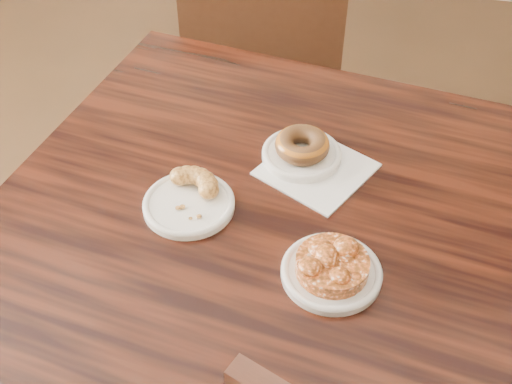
% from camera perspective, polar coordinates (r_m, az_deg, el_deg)
% --- Properties ---
extents(cafe_table, '(1.10, 1.10, 0.75)m').
position_cam_1_polar(cafe_table, '(1.38, 1.29, -13.52)').
color(cafe_table, black).
rests_on(cafe_table, floor).
extents(chair_far, '(0.52, 0.52, 0.90)m').
position_cam_1_polar(chair_far, '(2.01, 1.11, 11.31)').
color(chair_far, black).
rests_on(chair_far, floor).
extents(napkin, '(0.23, 0.23, 0.00)m').
position_cam_1_polar(napkin, '(1.18, 5.39, 2.03)').
color(napkin, white).
rests_on(napkin, cafe_table).
extents(plate_donut, '(0.15, 0.15, 0.01)m').
position_cam_1_polar(plate_donut, '(1.20, 4.07, 3.34)').
color(plate_donut, white).
rests_on(plate_donut, napkin).
extents(plate_cruller, '(0.16, 0.16, 0.01)m').
position_cam_1_polar(plate_cruller, '(1.11, -5.99, -1.12)').
color(plate_cruller, white).
rests_on(plate_cruller, cafe_table).
extents(plate_fritter, '(0.16, 0.16, 0.01)m').
position_cam_1_polar(plate_fritter, '(1.01, 6.71, -7.15)').
color(plate_fritter, silver).
rests_on(plate_fritter, cafe_table).
extents(glazed_donut, '(0.10, 0.10, 0.04)m').
position_cam_1_polar(glazed_donut, '(1.18, 4.13, 4.21)').
color(glazed_donut, '#9A4E16').
rests_on(glazed_donut, plate_donut).
extents(apple_fritter, '(0.15, 0.15, 0.04)m').
position_cam_1_polar(apple_fritter, '(0.99, 6.82, -6.25)').
color(apple_fritter, '#472107').
rests_on(apple_fritter, plate_fritter).
extents(cruller_fragment, '(0.12, 0.12, 0.03)m').
position_cam_1_polar(cruller_fragment, '(1.10, -6.07, -0.30)').
color(cruller_fragment, brown).
rests_on(cruller_fragment, plate_cruller).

